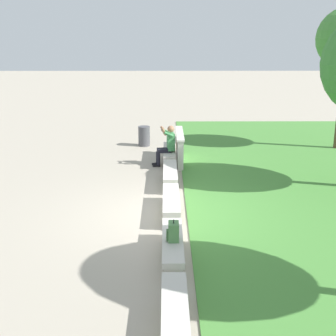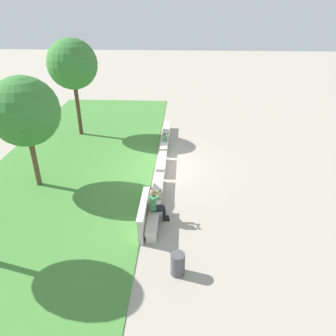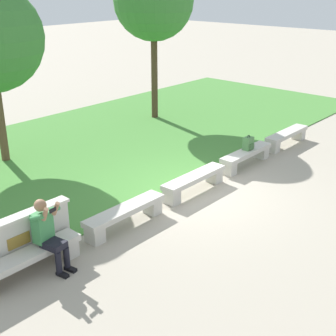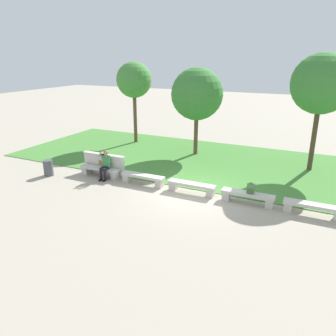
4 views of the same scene
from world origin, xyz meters
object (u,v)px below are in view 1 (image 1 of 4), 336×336
at_px(bench_far, 173,245).
at_px(person_photographer, 167,143).
at_px(bench_near, 170,174).
at_px(backpack, 173,232).
at_px(bench_end, 175,316).
at_px(trash_bin, 144,136).
at_px(bench_mid, 171,202).
at_px(bench_main, 169,153).

distance_m(bench_far, person_photographer, 6.56).
relative_size(bench_near, backpack, 4.71).
distance_m(bench_end, trash_bin, 11.57).
bearing_deg(bench_end, bench_near, 180.00).
xyz_separation_m(bench_near, bench_far, (4.62, 0.00, 0.00)).
height_order(bench_end, backpack, backpack).
xyz_separation_m(bench_mid, bench_far, (2.31, 0.00, 0.00)).
bearing_deg(bench_mid, backpack, 0.20).
height_order(bench_mid, trash_bin, trash_bin).
xyz_separation_m(bench_main, person_photographer, (0.39, -0.08, 0.43)).
height_order(bench_far, bench_end, same).
xyz_separation_m(bench_far, person_photographer, (-6.54, -0.08, 0.43)).
height_order(bench_end, trash_bin, trash_bin).
bearing_deg(bench_near, trash_bin, -168.35).
xyz_separation_m(bench_main, backpack, (7.02, 0.01, 0.32)).
distance_m(bench_main, bench_near, 2.31).
xyz_separation_m(bench_far, backpack, (0.09, 0.01, 0.32)).
bearing_deg(trash_bin, bench_far, 5.87).
bearing_deg(trash_bin, bench_main, 22.51).
xyz_separation_m(backpack, trash_bin, (-9.31, -0.96, -0.25)).
distance_m(bench_mid, trash_bin, 6.97).
bearing_deg(person_photographer, bench_end, 0.50).
xyz_separation_m(bench_main, bench_end, (9.25, 0.00, 0.00)).
bearing_deg(bench_far, backpack, 5.41).
distance_m(person_photographer, backpack, 6.63).
bearing_deg(person_photographer, bench_main, 168.91).
height_order(bench_near, bench_mid, same).
bearing_deg(bench_far, bench_main, 180.00).
bearing_deg(bench_end, bench_far, 180.00).
distance_m(bench_near, bench_mid, 2.31).
height_order(bench_main, bench_end, same).
bearing_deg(backpack, person_photographer, -179.27).
xyz_separation_m(bench_near, backpack, (4.71, 0.01, 0.32)).
xyz_separation_m(bench_near, person_photographer, (-1.92, -0.08, 0.43)).
relative_size(bench_near, bench_end, 1.00).
bearing_deg(bench_main, person_photographer, -11.09).
distance_m(bench_near, backpack, 4.72).
relative_size(bench_near, bench_far, 1.00).
bearing_deg(bench_main, bench_mid, 0.00).
relative_size(bench_mid, bench_end, 1.00).
height_order(backpack, trash_bin, backpack).
relative_size(bench_end, backpack, 4.71).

